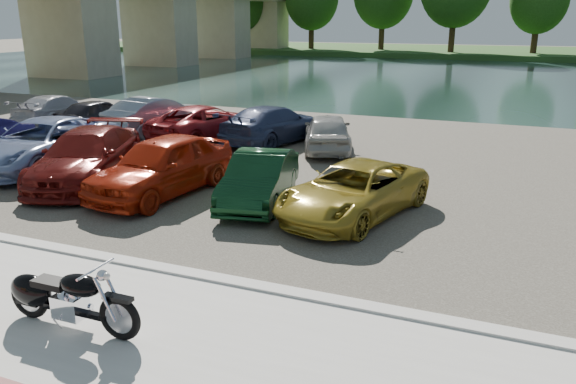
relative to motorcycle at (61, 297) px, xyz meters
name	(u,v)px	position (x,y,z in m)	size (l,w,h in m)	color
ground	(133,339)	(1.07, 0.20, -0.56)	(200.00, 200.00, 0.00)	#595447
promenade	(85,374)	(1.07, -0.80, -0.51)	(60.00, 6.00, 0.10)	beige
kerb	(203,278)	(1.07, 2.20, -0.49)	(60.00, 0.30, 0.14)	beige
parking_lot	(347,163)	(1.07, 11.20, -0.54)	(60.00, 18.00, 0.04)	#3F3B32
river	(452,78)	(1.07, 40.20, -0.56)	(120.00, 40.00, 0.00)	#192D29
far_bank	(481,52)	(1.07, 72.20, -0.26)	(120.00, 24.00, 0.60)	#224D1B
bridge	(152,6)	(-26.93, 41.22, 4.96)	(7.00, 56.00, 8.55)	tan
motorcycle	(61,297)	(0.00, 0.00, 0.00)	(2.33, 0.75, 1.05)	black
car_2	(43,144)	(-7.37, 7.14, 0.22)	(2.46, 5.33, 1.48)	#7E8FB8
car_3	(87,157)	(-5.03, 6.39, 0.20)	(2.02, 4.98, 1.44)	#5A100C
car_4	(162,165)	(-2.45, 6.21, 0.25)	(1.81, 4.50, 1.53)	#A2210A
car_5	(260,179)	(0.20, 6.49, 0.10)	(1.32, 3.78, 1.25)	#0D3318
car_6	(353,191)	(2.61, 6.43, 0.09)	(2.02, 4.39, 1.22)	olive
car_7	(57,109)	(-12.57, 13.17, 0.10)	(1.75, 4.31, 1.25)	#9FA0A7
car_8	(98,114)	(-10.03, 12.77, 0.11)	(1.50, 3.73, 1.27)	black
car_9	(155,115)	(-7.46, 13.13, 0.19)	(1.50, 4.32, 1.42)	gray
car_10	(205,122)	(-4.94, 12.67, 0.13)	(2.16, 4.69, 1.30)	maroon
car_11	(273,124)	(-2.30, 13.07, 0.17)	(1.93, 4.74, 1.37)	navy
car_12	(328,132)	(-0.04, 12.58, 0.14)	(1.56, 3.88, 1.32)	#A7A6A2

